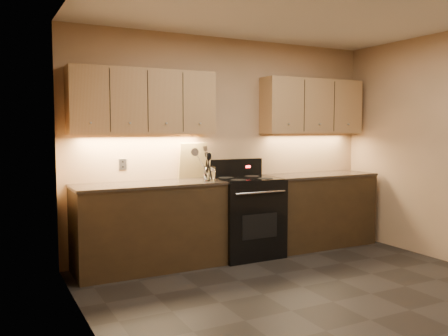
% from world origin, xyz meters
% --- Properties ---
extents(floor, '(4.00, 4.00, 0.00)m').
position_xyz_m(floor, '(0.00, 0.00, 0.00)').
color(floor, black).
rests_on(floor, ground).
extents(wall_back, '(4.00, 0.04, 2.60)m').
position_xyz_m(wall_back, '(0.00, 2.00, 1.30)').
color(wall_back, tan).
rests_on(wall_back, ground).
extents(wall_left, '(0.04, 4.00, 2.60)m').
position_xyz_m(wall_left, '(-2.00, 0.00, 1.30)').
color(wall_left, tan).
rests_on(wall_left, ground).
extents(counter_left, '(1.62, 0.62, 0.93)m').
position_xyz_m(counter_left, '(-1.10, 1.70, 0.47)').
color(counter_left, black).
rests_on(counter_left, ground).
extents(counter_right, '(1.46, 0.62, 0.93)m').
position_xyz_m(counter_right, '(1.18, 1.70, 0.47)').
color(counter_right, black).
rests_on(counter_right, ground).
extents(stove, '(0.76, 0.68, 1.14)m').
position_xyz_m(stove, '(0.08, 1.68, 0.48)').
color(stove, black).
rests_on(stove, ground).
extents(upper_cab_left, '(1.60, 0.30, 0.70)m').
position_xyz_m(upper_cab_left, '(-1.10, 1.85, 1.80)').
color(upper_cab_left, '#A98654').
rests_on(upper_cab_left, wall_back).
extents(upper_cab_right, '(1.44, 0.30, 0.70)m').
position_xyz_m(upper_cab_right, '(1.18, 1.85, 1.80)').
color(upper_cab_right, '#A98654').
rests_on(upper_cab_right, wall_back).
extents(outlet_plate, '(0.08, 0.01, 0.12)m').
position_xyz_m(outlet_plate, '(-1.30, 1.99, 1.12)').
color(outlet_plate, '#B2B5BA').
rests_on(outlet_plate, wall_back).
extents(utensil_crock, '(0.14, 0.14, 0.16)m').
position_xyz_m(utensil_crock, '(-0.42, 1.62, 1.01)').
color(utensil_crock, white).
rests_on(utensil_crock, counter_left).
extents(cutting_board, '(0.34, 0.11, 0.42)m').
position_xyz_m(cutting_board, '(-0.48, 1.95, 1.14)').
color(cutting_board, tan).
rests_on(cutting_board, counter_left).
extents(wooden_spoon, '(0.13, 0.13, 0.32)m').
position_xyz_m(wooden_spoon, '(-0.44, 1.60, 1.10)').
color(wooden_spoon, tan).
rests_on(wooden_spoon, utensil_crock).
extents(black_spoon, '(0.08, 0.12, 0.31)m').
position_xyz_m(black_spoon, '(-0.43, 1.65, 1.09)').
color(black_spoon, black).
rests_on(black_spoon, utensil_crock).
extents(black_turner, '(0.14, 0.16, 0.33)m').
position_xyz_m(black_turner, '(-0.41, 1.59, 1.11)').
color(black_turner, black).
rests_on(black_turner, utensil_crock).
extents(steel_spatula, '(0.18, 0.11, 0.41)m').
position_xyz_m(steel_spatula, '(-0.40, 1.63, 1.14)').
color(steel_spatula, silver).
rests_on(steel_spatula, utensil_crock).
extents(steel_skimmer, '(0.27, 0.18, 0.38)m').
position_xyz_m(steel_skimmer, '(-0.40, 1.61, 1.13)').
color(steel_skimmer, silver).
rests_on(steel_skimmer, utensil_crock).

